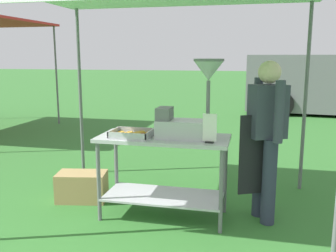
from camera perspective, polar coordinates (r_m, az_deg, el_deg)
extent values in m
plane|color=#33702D|center=(8.89, 5.86, -0.12)|extent=(70.00, 70.00, 0.00)
cylinder|color=slate|center=(5.32, -13.29, 4.84)|extent=(0.04, 0.04, 2.28)
cylinder|color=slate|center=(4.81, 20.30, 3.87)|extent=(0.04, 0.04, 2.28)
cube|color=#B7B7BC|center=(3.75, -0.69, -1.89)|extent=(1.32, 0.59, 0.04)
cube|color=#B7B7BC|center=(3.93, -0.67, -10.65)|extent=(1.22, 0.54, 0.02)
cylinder|color=slate|center=(3.84, -10.56, -8.42)|extent=(0.04, 0.04, 0.82)
cylinder|color=slate|center=(3.55, 8.13, -9.94)|extent=(0.04, 0.04, 0.82)
cylinder|color=slate|center=(4.27, -7.92, -6.37)|extent=(0.04, 0.04, 0.82)
cylinder|color=slate|center=(4.01, 8.75, -7.51)|extent=(0.04, 0.04, 0.82)
cube|color=#B7B7BC|center=(3.75, -5.60, -1.59)|extent=(0.39, 0.31, 0.01)
cube|color=#B7B7BC|center=(3.60, -6.38, -1.53)|extent=(0.39, 0.01, 0.06)
cube|color=#B7B7BC|center=(3.88, -4.90, -0.62)|extent=(0.39, 0.01, 0.06)
cube|color=#B7B7BC|center=(3.80, -8.34, -0.92)|extent=(0.01, 0.31, 0.06)
cube|color=#B7B7BC|center=(3.68, -2.80, -1.20)|extent=(0.01, 0.31, 0.06)
torus|color=gold|center=(3.81, -6.75, -1.13)|extent=(0.09, 0.09, 0.02)
torus|color=gold|center=(3.73, -5.44, -1.36)|extent=(0.10, 0.10, 0.02)
torus|color=gold|center=(3.74, -3.67, -1.30)|extent=(0.10, 0.10, 0.02)
torus|color=gold|center=(3.67, -7.01, -1.59)|extent=(0.10, 0.10, 0.02)
torus|color=gold|center=(3.73, -7.56, -1.42)|extent=(0.10, 0.10, 0.02)
torus|color=gold|center=(3.65, -3.82, -1.60)|extent=(0.10, 0.10, 0.02)
torus|color=gold|center=(3.85, -5.85, -1.01)|extent=(0.10, 0.10, 0.02)
torus|color=gold|center=(3.63, -5.01, -1.69)|extent=(0.10, 0.10, 0.02)
torus|color=gold|center=(3.82, -4.72, -1.05)|extent=(0.09, 0.09, 0.02)
torus|color=gold|center=(3.87, -7.23, -0.96)|extent=(0.09, 0.09, 0.02)
torus|color=gold|center=(3.80, -3.10, -1.11)|extent=(0.10, 0.10, 0.02)
torus|color=gold|center=(3.74, -6.55, -1.34)|extent=(0.10, 0.10, 0.02)
torus|color=gold|center=(3.70, -4.67, -1.11)|extent=(0.10, 0.10, 0.02)
torus|color=gold|center=(3.75, -4.11, -0.95)|extent=(0.10, 0.10, 0.02)
cube|color=#B7B7BC|center=(3.66, 2.65, -0.50)|extent=(0.56, 0.28, 0.18)
cube|color=slate|center=(3.68, -0.55, 1.94)|extent=(0.14, 0.22, 0.12)
cylinder|color=slate|center=(3.58, 6.16, 3.82)|extent=(0.04, 0.04, 0.39)
cone|color=#B7B7BC|center=(3.56, 6.25, 8.38)|extent=(0.27, 0.27, 0.18)
cylinder|color=slate|center=(3.56, 6.28, 10.02)|extent=(0.29, 0.29, 0.02)
cube|color=black|center=(3.50, 6.36, -2.46)|extent=(0.08, 0.05, 0.02)
cube|color=white|center=(3.47, 6.41, -0.24)|extent=(0.13, 0.01, 0.26)
cylinder|color=#2D3347|center=(3.83, 15.22, -8.30)|extent=(0.14, 0.14, 0.86)
cylinder|color=#2D3347|center=(4.00, 13.89, -7.43)|extent=(0.14, 0.14, 0.86)
cube|color=#383D4C|center=(3.76, 15.02, 2.18)|extent=(0.40, 0.34, 0.52)
cube|color=black|center=(3.79, 13.10, -4.32)|extent=(0.30, 0.16, 0.80)
cylinder|color=#383D4C|center=(3.56, 16.66, 2.07)|extent=(0.12, 0.12, 0.58)
cylinder|color=#383D4C|center=(3.95, 13.58, 3.02)|extent=(0.12, 0.12, 0.58)
sphere|color=beige|center=(3.73, 15.31, 7.97)|extent=(0.22, 0.22, 0.22)
cube|color=tan|center=(4.47, -13.04, -9.02)|extent=(0.61, 0.42, 0.33)
cylinder|color=black|center=(12.72, 17.19, 4.25)|extent=(0.70, 0.30, 0.68)
cylinder|color=black|center=(10.87, 16.98, 3.25)|extent=(0.70, 0.30, 0.68)
cylinder|color=slate|center=(9.52, -16.71, 7.34)|extent=(0.04, 0.04, 2.35)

